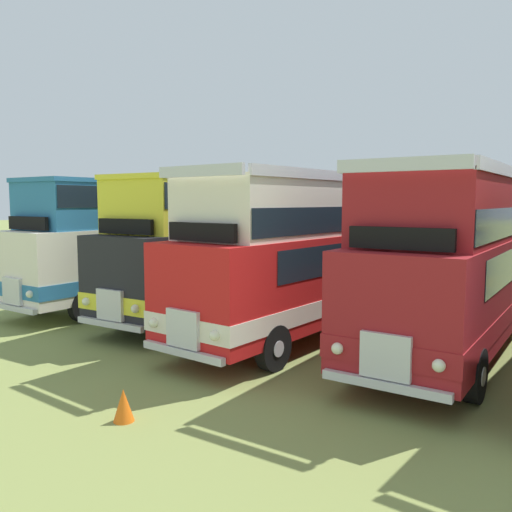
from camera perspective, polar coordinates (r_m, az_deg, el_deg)
The scene contains 6 objects.
ground_plane at distance 14.88m, azimuth 21.05°, elevation -9.10°, with size 200.00×200.00×0.00m, color olive.
bus_first_in_row at distance 20.41m, azimuth -11.83°, elevation 2.19°, with size 2.67×10.69×4.49m.
bus_second_in_row at distance 17.80m, azimuth -3.41°, elevation 1.76°, with size 3.07×10.20×4.49m.
bus_third_in_row at distance 15.57m, azimuth 7.35°, elevation 0.74°, with size 3.07×11.48×4.52m.
bus_fourth_in_row at distance 14.77m, azimuth 21.67°, elevation 0.09°, with size 2.79×11.50×4.52m.
cone_mid_row at distance 9.64m, azimuth -14.14°, elevation -15.37°, with size 0.36×0.36×0.57m, color orange.
Camera 1 is at (3.34, -14.00, 3.75)m, focal length 36.99 mm.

